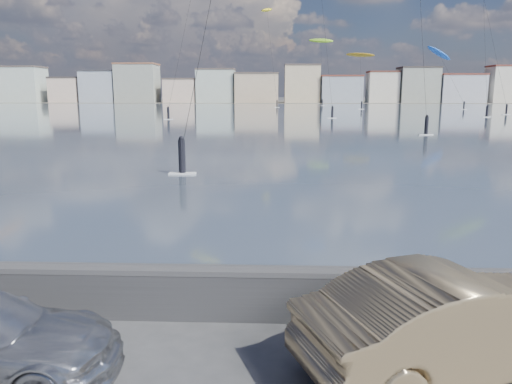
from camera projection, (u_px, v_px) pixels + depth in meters
bay_water at (269, 114)px, 96.45m from camera, size 500.00×177.00×0.00m
far_shore_strip at (273, 102)px, 202.71m from camera, size 500.00×60.00×0.00m
seawall at (200, 289)px, 9.38m from camera, size 400.00×0.36×1.08m
far_buildings at (276, 86)px, 187.75m from camera, size 240.79×13.26×14.60m
car_champagne at (456, 321)px, 7.58m from camera, size 5.23×3.42×1.63m
kitesurfer_3 at (321, 41)px, 156.06m from camera, size 9.06×16.42×21.24m
kitesurfer_6 at (439, 54)px, 128.69m from camera, size 7.91×16.55×16.09m
kitesurfer_13 at (360, 56)px, 123.70m from camera, size 7.86×10.81×14.03m
kitesurfer_16 at (267, 11)px, 133.35m from camera, size 5.66×10.98×26.90m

